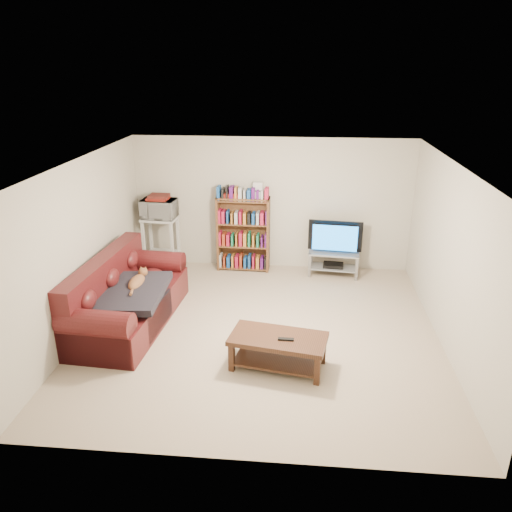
# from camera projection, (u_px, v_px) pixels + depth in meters

# --- Properties ---
(floor) EXTENTS (5.00, 5.00, 0.00)m
(floor) POSITION_uv_depth(u_px,v_px,m) (260.00, 331.00, 7.16)
(floor) COLOR #C3AD91
(floor) RESTS_ON ground
(ceiling) EXTENTS (5.00, 5.00, 0.00)m
(ceiling) POSITION_uv_depth(u_px,v_px,m) (261.00, 165.00, 6.29)
(ceiling) COLOR white
(ceiling) RESTS_ON ground
(wall_back) EXTENTS (5.00, 0.00, 5.00)m
(wall_back) POSITION_uv_depth(u_px,v_px,m) (272.00, 204.00, 9.04)
(wall_back) COLOR beige
(wall_back) RESTS_ON ground
(wall_front) EXTENTS (5.00, 0.00, 5.00)m
(wall_front) POSITION_uv_depth(u_px,v_px,m) (237.00, 354.00, 4.41)
(wall_front) COLOR beige
(wall_front) RESTS_ON ground
(wall_left) EXTENTS (0.00, 5.00, 5.00)m
(wall_left) POSITION_uv_depth(u_px,v_px,m) (82.00, 247.00, 6.94)
(wall_left) COLOR beige
(wall_left) RESTS_ON ground
(wall_right) EXTENTS (0.00, 5.00, 5.00)m
(wall_right) POSITION_uv_depth(u_px,v_px,m) (451.00, 259.00, 6.51)
(wall_right) COLOR beige
(wall_right) RESTS_ON ground
(sofa) EXTENTS (1.18, 2.42, 1.01)m
(sofa) POSITION_uv_depth(u_px,v_px,m) (124.00, 301.00, 7.28)
(sofa) COLOR #4B1315
(sofa) RESTS_ON floor
(blanket) EXTENTS (0.93, 1.19, 0.20)m
(blanket) POSITION_uv_depth(u_px,v_px,m) (131.00, 293.00, 7.01)
(blanket) COLOR black
(blanket) RESTS_ON sofa
(cat) EXTENTS (0.30, 0.66, 0.19)m
(cat) POSITION_uv_depth(u_px,v_px,m) (137.00, 282.00, 7.19)
(cat) COLOR brown
(cat) RESTS_ON sofa
(coffee_table) EXTENTS (1.28, 0.80, 0.43)m
(coffee_table) POSITION_uv_depth(u_px,v_px,m) (278.00, 346.00, 6.22)
(coffee_table) COLOR #3B2114
(coffee_table) RESTS_ON floor
(remote) EXTENTS (0.20, 0.06, 0.02)m
(remote) POSITION_uv_depth(u_px,v_px,m) (286.00, 339.00, 6.10)
(remote) COLOR black
(remote) RESTS_ON coffee_table
(tv_stand) EXTENTS (0.92, 0.49, 0.44)m
(tv_stand) POSITION_uv_depth(u_px,v_px,m) (334.00, 259.00, 8.94)
(tv_stand) COLOR #999EA3
(tv_stand) RESTS_ON floor
(television) EXTENTS (0.96, 0.22, 0.55)m
(television) POSITION_uv_depth(u_px,v_px,m) (335.00, 237.00, 8.79)
(television) COLOR black
(television) RESTS_ON tv_stand
(dvd_player) EXTENTS (0.38, 0.28, 0.06)m
(dvd_player) POSITION_uv_depth(u_px,v_px,m) (333.00, 265.00, 8.98)
(dvd_player) COLOR black
(dvd_player) RESTS_ON tv_stand
(bookshelf) EXTENTS (0.96, 0.32, 1.37)m
(bookshelf) POSITION_uv_depth(u_px,v_px,m) (243.00, 233.00, 9.06)
(bookshelf) COLOR brown
(bookshelf) RESTS_ON floor
(shelf_clutter) EXTENTS (0.70, 0.22, 0.28)m
(shelf_clutter) POSITION_uv_depth(u_px,v_px,m) (248.00, 191.00, 8.78)
(shelf_clutter) COLOR silver
(shelf_clutter) RESTS_ON bookshelf
(microwave_stand) EXTENTS (0.65, 0.49, 0.98)m
(microwave_stand) POSITION_uv_depth(u_px,v_px,m) (161.00, 236.00, 9.13)
(microwave_stand) COLOR silver
(microwave_stand) RESTS_ON floor
(microwave) EXTENTS (0.63, 0.45, 0.34)m
(microwave) POSITION_uv_depth(u_px,v_px,m) (159.00, 209.00, 8.94)
(microwave) COLOR silver
(microwave) RESTS_ON microwave_stand
(game_boxes) EXTENTS (0.38, 0.34, 0.05)m
(game_boxes) POSITION_uv_depth(u_px,v_px,m) (158.00, 198.00, 8.87)
(game_boxes) COLOR maroon
(game_boxes) RESTS_ON microwave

